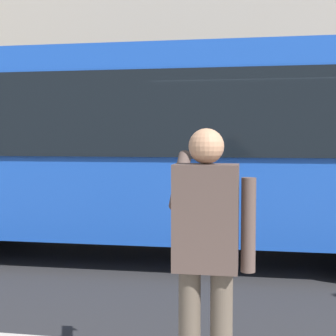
# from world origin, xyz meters

# --- Properties ---
(ground_plane) EXTENTS (60.00, 60.00, 0.00)m
(ground_plane) POSITION_xyz_m (0.00, 0.00, 0.00)
(ground_plane) COLOR #232326
(red_bus) EXTENTS (9.05, 2.54, 3.08)m
(red_bus) POSITION_xyz_m (1.46, -0.04, 1.68)
(red_bus) COLOR #1947AD
(red_bus) RESTS_ON ground_plane
(pedestrian_photographer) EXTENTS (0.53, 0.52, 1.70)m
(pedestrian_photographer) POSITION_xyz_m (0.27, 4.22, 1.14)
(pedestrian_photographer) COLOR #4C4238
(pedestrian_photographer) RESTS_ON sidewalk_curb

